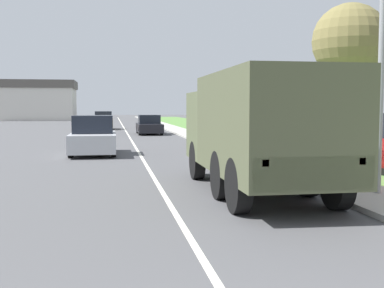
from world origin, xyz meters
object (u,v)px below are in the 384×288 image
at_px(car_second_ahead, 149,125).
at_px(car_third_ahead, 104,121).
at_px(car_nearest_ahead, 93,137).
at_px(military_truck, 258,127).

bearing_deg(car_second_ahead, car_third_ahead, 112.08).
xyz_separation_m(car_nearest_ahead, car_second_ahead, (3.63, 15.46, -0.09)).
height_order(car_second_ahead, car_third_ahead, car_third_ahead).
bearing_deg(car_nearest_ahead, military_truck, -67.73).
height_order(car_nearest_ahead, car_third_ahead, car_nearest_ahead).
distance_m(military_truck, car_third_ahead, 34.91).
distance_m(military_truck, car_nearest_ahead, 11.22).
relative_size(car_nearest_ahead, car_third_ahead, 1.04).
bearing_deg(military_truck, car_nearest_ahead, 112.27).
distance_m(car_nearest_ahead, car_third_ahead, 24.30).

